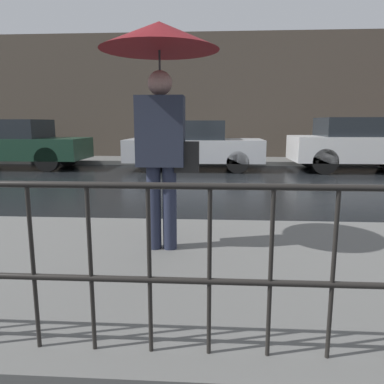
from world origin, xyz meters
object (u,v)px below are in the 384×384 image
Objects in this scene: car_dark_green at (13,143)px; car_silver at (193,145)px; pedestrian at (160,71)px; car_white at (359,144)px.

car_dark_green is 1.08× the size of car_silver.
pedestrian is 0.50× the size of car_dark_green.
car_white reaches higher than car_dark_green.
car_dark_green is at bearing 180.00° from car_silver.
pedestrian reaches higher than car_dark_green.
pedestrian is 7.72m from car_silver.
pedestrian is at bearing -53.06° from car_dark_green.
car_silver is at bearing -0.00° from car_dark_green.
car_silver is (-0.16, 7.64, -1.14)m from pedestrian.
car_white is at bearing -121.59° from pedestrian.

